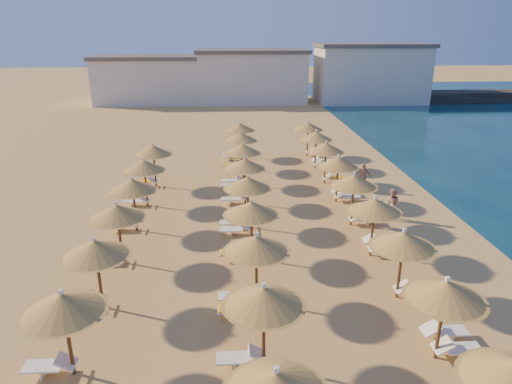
{
  "coord_description": "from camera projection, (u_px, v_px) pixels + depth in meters",
  "views": [
    {
      "loc": [
        -2.99,
        -20.44,
        10.14
      ],
      "look_at": [
        -1.46,
        4.0,
        1.3
      ],
      "focal_mm": 32.0,
      "sensor_mm": 36.0,
      "label": 1
    }
  ],
  "objects": [
    {
      "name": "jetty",
      "position": [
        450.0,
        97.0,
        65.72
      ],
      "size": [
        30.17,
        5.54,
        1.5
      ],
      "primitive_type": "cube",
      "rotation": [
        0.0,
        0.0,
        0.05
      ],
      "color": "black",
      "rests_on": "ground"
    },
    {
      "name": "beachgoer_c",
      "position": [
        363.0,
        177.0,
        29.95
      ],
      "size": [
        1.17,
        0.8,
        1.84
      ],
      "primitive_type": "imported",
      "rotation": [
        0.0,
        0.0,
        -0.36
      ],
      "color": "tan",
      "rests_on": "ground"
    },
    {
      "name": "parasol_row_east",
      "position": [
        363.0,
        193.0,
        22.39
      ],
      "size": [
        2.59,
        34.64,
        3.0
      ],
      "color": "brown",
      "rests_on": "ground"
    },
    {
      "name": "hotel_blocks",
      "position": [
        266.0,
        76.0,
        64.96
      ],
      "size": [
        46.84,
        9.86,
        8.1
      ],
      "color": "beige",
      "rests_on": "ground"
    },
    {
      "name": "beachgoer_a",
      "position": [
        379.0,
        214.0,
        24.3
      ],
      "size": [
        0.39,
        0.58,
        1.53
      ],
      "primitive_type": "imported",
      "rotation": [
        0.0,
        0.0,
        -1.62
      ],
      "color": "tan",
      "rests_on": "ground"
    },
    {
      "name": "parasol_row_west",
      "position": [
        249.0,
        196.0,
        22.06
      ],
      "size": [
        2.59,
        34.64,
        3.0
      ],
      "color": "brown",
      "rests_on": "ground"
    },
    {
      "name": "parasol_row_inland",
      "position": [
        126.0,
        198.0,
        21.71
      ],
      "size": [
        2.59,
        20.4,
        3.0
      ],
      "color": "brown",
      "rests_on": "ground"
    },
    {
      "name": "loungers",
      "position": [
        273.0,
        236.0,
        22.76
      ],
      "size": [
        14.52,
        32.65,
        0.66
      ],
      "color": "white",
      "rests_on": "ground"
    },
    {
      "name": "beachgoer_b",
      "position": [
        392.0,
        205.0,
        25.2
      ],
      "size": [
        0.75,
        0.93,
        1.82
      ],
      "primitive_type": "imported",
      "rotation": [
        0.0,
        0.0,
        -1.5
      ],
      "color": "tan",
      "rests_on": "ground"
    },
    {
      "name": "ground",
      "position": [
        290.0,
        243.0,
        22.8
      ],
      "size": [
        220.0,
        220.0,
        0.0
      ],
      "primitive_type": "plane",
      "color": "tan",
      "rests_on": "ground"
    }
  ]
}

